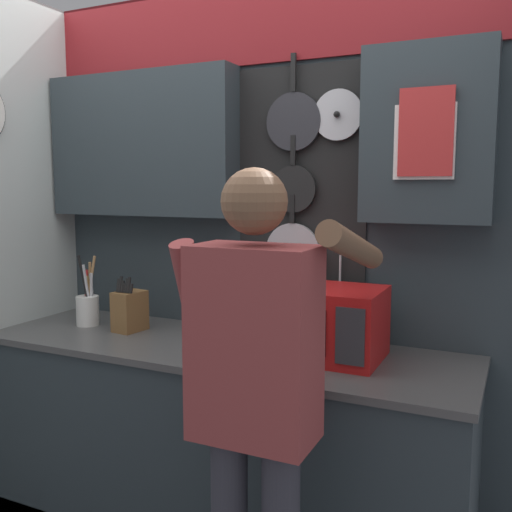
% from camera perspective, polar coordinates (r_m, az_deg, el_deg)
% --- Properties ---
extents(base_cabinet_counter, '(2.19, 0.68, 0.89)m').
position_cam_1_polar(base_cabinet_counter, '(2.70, -3.74, -18.03)').
color(base_cabinet_counter, '#2D383D').
rests_on(base_cabinet_counter, ground_plane).
extents(back_wall_unit, '(2.76, 0.23, 2.51)m').
position_cam_1_polar(back_wall_unit, '(2.73, -1.27, 5.26)').
color(back_wall_unit, '#2D383D').
rests_on(back_wall_unit, ground_plane).
extents(microwave, '(0.50, 0.35, 0.29)m').
position_cam_1_polar(microwave, '(2.36, 6.38, -6.55)').
color(microwave, red).
rests_on(microwave, base_cabinet_counter).
extents(knife_block, '(0.13, 0.16, 0.27)m').
position_cam_1_polar(knife_block, '(2.82, -12.53, -5.32)').
color(knife_block, brown).
rests_on(knife_block, base_cabinet_counter).
extents(utensil_crock, '(0.11, 0.11, 0.36)m').
position_cam_1_polar(utensil_crock, '(2.99, -16.47, -4.91)').
color(utensil_crock, white).
rests_on(utensil_crock, base_cabinet_counter).
extents(person, '(0.54, 0.64, 1.64)m').
position_cam_1_polar(person, '(1.81, 0.01, -12.67)').
color(person, '#383842').
rests_on(person, ground_plane).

